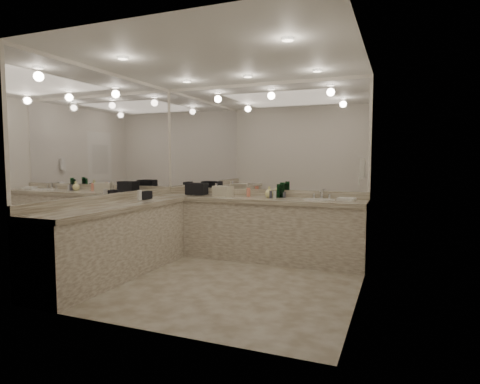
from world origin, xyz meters
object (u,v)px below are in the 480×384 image
at_px(hand_towel, 346,199).
at_px(soap_bottle_b, 217,190).
at_px(sink, 319,200).
at_px(wall_phone, 362,168).
at_px(soap_bottle_c, 269,192).
at_px(cream_cosmetic_case, 223,191).
at_px(soap_bottle_a, 216,190).
at_px(black_toiletry_bag, 197,190).

distance_m(hand_towel, soap_bottle_b, 1.90).
height_order(sink, wall_phone, wall_phone).
bearing_deg(soap_bottle_b, soap_bottle_c, 5.62).
relative_size(sink, wall_phone, 1.83).
height_order(cream_cosmetic_case, soap_bottle_b, soap_bottle_b).
bearing_deg(wall_phone, soap_bottle_c, 157.27).
height_order(wall_phone, cream_cosmetic_case, wall_phone).
height_order(soap_bottle_b, soap_bottle_c, soap_bottle_b).
distance_m(soap_bottle_a, soap_bottle_b, 0.03).
height_order(wall_phone, soap_bottle_c, wall_phone).
xyz_separation_m(hand_towel, soap_bottle_a, (-1.93, -0.04, 0.08)).
distance_m(sink, hand_towel, 0.37).
xyz_separation_m(black_toiletry_bag, soap_bottle_c, (1.16, 0.04, -0.00)).
xyz_separation_m(wall_phone, cream_cosmetic_case, (-2.04, 0.47, -0.37)).
relative_size(soap_bottle_b, soap_bottle_c, 1.16).
xyz_separation_m(wall_phone, soap_bottle_c, (-1.34, 0.56, -0.37)).
height_order(black_toiletry_bag, soap_bottle_a, soap_bottle_a).
height_order(sink, soap_bottle_c, soap_bottle_c).
bearing_deg(wall_phone, sink, 140.43).
height_order(wall_phone, black_toiletry_bag, wall_phone).
bearing_deg(soap_bottle_a, cream_cosmetic_case, -11.30).
xyz_separation_m(wall_phone, hand_towel, (-0.24, 0.54, -0.43)).
distance_m(wall_phone, soap_bottle_a, 2.25).
height_order(black_toiletry_bag, soap_bottle_c, black_toiletry_bag).
bearing_deg(soap_bottle_a, hand_towel, 1.06).
bearing_deg(cream_cosmetic_case, soap_bottle_c, 22.52).
height_order(soap_bottle_a, soap_bottle_b, soap_bottle_a).
bearing_deg(sink, wall_phone, -39.57).
bearing_deg(soap_bottle_b, black_toiletry_bag, 174.49).
bearing_deg(cream_cosmetic_case, sink, 16.55).
relative_size(hand_towel, soap_bottle_a, 1.17).
relative_size(cream_cosmetic_case, soap_bottle_b, 1.46).
distance_m(wall_phone, soap_bottle_c, 1.50).
bearing_deg(black_toiletry_bag, hand_towel, 0.51).
distance_m(soap_bottle_a, soap_bottle_c, 0.83).
xyz_separation_m(hand_towel, soap_bottle_c, (-1.10, 0.02, 0.06)).
height_order(sink, soap_bottle_b, soap_bottle_b).
xyz_separation_m(sink, soap_bottle_a, (-1.56, 0.00, 0.10)).
bearing_deg(black_toiletry_bag, soap_bottle_b, -5.51).
height_order(cream_cosmetic_case, soap_bottle_a, soap_bottle_a).
height_order(wall_phone, hand_towel, wall_phone).
relative_size(black_toiletry_bag, hand_towel, 1.36).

